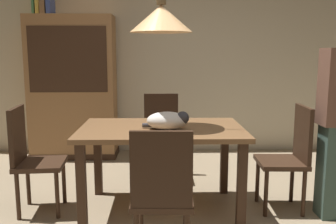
# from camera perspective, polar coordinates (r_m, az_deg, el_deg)

# --- Properties ---
(back_wall) EXTENTS (6.40, 0.10, 2.90)m
(back_wall) POSITION_cam_1_polar(r_m,az_deg,el_deg) (5.22, -0.05, 9.89)
(back_wall) COLOR beige
(back_wall) RESTS_ON ground
(dining_table) EXTENTS (1.40, 0.90, 0.75)m
(dining_table) POSITION_cam_1_polar(r_m,az_deg,el_deg) (3.22, -0.99, -4.11)
(dining_table) COLOR brown
(dining_table) RESTS_ON ground
(chair_left_side) EXTENTS (0.43, 0.43, 0.93)m
(chair_left_side) POSITION_cam_1_polar(r_m,az_deg,el_deg) (3.43, -20.29, -6.22)
(chair_left_side) COLOR #382316
(chair_left_side) RESTS_ON ground
(chair_near_front) EXTENTS (0.42, 0.42, 0.93)m
(chair_near_front) POSITION_cam_1_polar(r_m,az_deg,el_deg) (2.42, -0.92, -12.12)
(chair_near_front) COLOR #382316
(chair_near_front) RESTS_ON ground
(chair_far_back) EXTENTS (0.40, 0.40, 0.93)m
(chair_far_back) POSITION_cam_1_polar(r_m,az_deg,el_deg) (4.11, -1.06, -3.14)
(chair_far_back) COLOR #382316
(chair_far_back) RESTS_ON ground
(chair_right_side) EXTENTS (0.41, 0.41, 0.93)m
(chair_right_side) POSITION_cam_1_polar(r_m,az_deg,el_deg) (3.45, 18.23, -6.04)
(chair_right_side) COLOR #382316
(chair_right_side) RESTS_ON ground
(cat_sleeping) EXTENTS (0.39, 0.23, 0.16)m
(cat_sleeping) POSITION_cam_1_polar(r_m,az_deg,el_deg) (3.09, 0.06, -1.30)
(cat_sleeping) COLOR silver
(cat_sleeping) RESTS_ON dining_table
(pendant_lamp) EXTENTS (0.52, 0.52, 1.30)m
(pendant_lamp) POSITION_cam_1_polar(r_m,az_deg,el_deg) (3.14, -1.05, 14.18)
(pendant_lamp) COLOR #E0A86B
(hutch_bookcase) EXTENTS (1.12, 0.45, 1.85)m
(hutch_bookcase) POSITION_cam_1_polar(r_m,az_deg,el_deg) (5.04, -14.35, 3.24)
(hutch_bookcase) COLOR olive
(hutch_bookcase) RESTS_ON ground
(book_green_slim) EXTENTS (0.03, 0.20, 0.26)m
(book_green_slim) POSITION_cam_1_polar(r_m,az_deg,el_deg) (5.16, -19.74, 15.27)
(book_green_slim) COLOR #427A4C
(book_green_slim) RESTS_ON hutch_bookcase
(book_yellow_short) EXTENTS (0.04, 0.20, 0.18)m
(book_yellow_short) POSITION_cam_1_polar(r_m,az_deg,el_deg) (5.14, -19.16, 14.87)
(book_yellow_short) COLOR gold
(book_yellow_short) RESTS_ON hutch_bookcase
(book_brown_thick) EXTENTS (0.06, 0.24, 0.22)m
(book_brown_thick) POSITION_cam_1_polar(r_m,az_deg,el_deg) (5.13, -18.41, 15.16)
(book_brown_thick) COLOR brown
(book_brown_thick) RESTS_ON hutch_bookcase
(book_blue_wide) EXTENTS (0.06, 0.24, 0.24)m
(book_blue_wide) POSITION_cam_1_polar(r_m,az_deg,el_deg) (5.11, -17.58, 15.33)
(book_blue_wide) COLOR #384C93
(book_blue_wide) RESTS_ON hutch_bookcase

